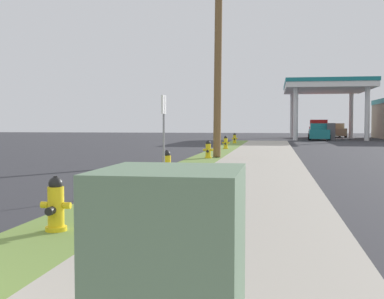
{
  "coord_description": "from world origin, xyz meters",
  "views": [
    {
      "loc": [
        3.59,
        -2.47,
        1.57
      ],
      "look_at": [
        0.88,
        13.82,
        0.71
      ],
      "focal_mm": 46.87,
      "sensor_mm": 36.0,
      "label": 1
    }
  ],
  "objects_px": {
    "fire_hydrant_third": "(208,150)",
    "utility_pole_midground": "(218,36)",
    "truck_red_at_forecourt": "(319,129)",
    "car_tan_by_far_pump": "(335,131)",
    "car_teal_by_near_pump": "(319,132)",
    "fire_hydrant_fifth": "(235,139)",
    "street_sign_post": "(164,121)",
    "fire_hydrant_second": "(167,166)",
    "fire_hydrant_fourth": "(226,143)",
    "fire_hydrant_nearest": "(56,207)"
  },
  "relations": [
    {
      "from": "fire_hydrant_nearest",
      "to": "truck_red_at_forecourt",
      "type": "distance_m",
      "value": 50.15
    },
    {
      "from": "fire_hydrant_second",
      "to": "fire_hydrant_third",
      "type": "relative_size",
      "value": 1.0
    },
    {
      "from": "fire_hydrant_third",
      "to": "truck_red_at_forecourt",
      "type": "distance_m",
      "value": 35.99
    },
    {
      "from": "fire_hydrant_fifth",
      "to": "street_sign_post",
      "type": "relative_size",
      "value": 0.35
    },
    {
      "from": "fire_hydrant_third",
      "to": "utility_pole_midground",
      "type": "distance_m",
      "value": 5.08
    },
    {
      "from": "street_sign_post",
      "to": "fire_hydrant_second",
      "type": "bearing_deg",
      "value": 99.4
    },
    {
      "from": "fire_hydrant_fourth",
      "to": "utility_pole_midground",
      "type": "bearing_deg",
      "value": -87.36
    },
    {
      "from": "fire_hydrant_nearest",
      "to": "fire_hydrant_third",
      "type": "height_order",
      "value": "same"
    },
    {
      "from": "street_sign_post",
      "to": "car_tan_by_far_pump",
      "type": "relative_size",
      "value": 0.46
    },
    {
      "from": "fire_hydrant_second",
      "to": "truck_red_at_forecourt",
      "type": "bearing_deg",
      "value": 80.08
    },
    {
      "from": "truck_red_at_forecourt",
      "to": "utility_pole_midground",
      "type": "bearing_deg",
      "value": -101.86
    },
    {
      "from": "fire_hydrant_fifth",
      "to": "fire_hydrant_third",
      "type": "bearing_deg",
      "value": -89.42
    },
    {
      "from": "utility_pole_midground",
      "to": "street_sign_post",
      "type": "height_order",
      "value": "utility_pole_midground"
    },
    {
      "from": "fire_hydrant_second",
      "to": "utility_pole_midground",
      "type": "bearing_deg",
      "value": 87.68
    },
    {
      "from": "fire_hydrant_third",
      "to": "street_sign_post",
      "type": "bearing_deg",
      "value": -89.15
    },
    {
      "from": "car_teal_by_near_pump",
      "to": "car_tan_by_far_pump",
      "type": "bearing_deg",
      "value": 75.75
    },
    {
      "from": "fire_hydrant_fifth",
      "to": "utility_pole_midground",
      "type": "bearing_deg",
      "value": -88.28
    },
    {
      "from": "fire_hydrant_fourth",
      "to": "utility_pole_midground",
      "type": "relative_size",
      "value": 0.07
    },
    {
      "from": "fire_hydrant_fourth",
      "to": "fire_hydrant_fifth",
      "type": "height_order",
      "value": "same"
    },
    {
      "from": "fire_hydrant_fourth",
      "to": "fire_hydrant_second",
      "type": "bearing_deg",
      "value": -90.21
    },
    {
      "from": "fire_hydrant_fifth",
      "to": "utility_pole_midground",
      "type": "distance_m",
      "value": 15.5
    },
    {
      "from": "fire_hydrant_fifth",
      "to": "truck_red_at_forecourt",
      "type": "bearing_deg",
      "value": 68.6
    },
    {
      "from": "fire_hydrant_fifth",
      "to": "car_teal_by_near_pump",
      "type": "height_order",
      "value": "car_teal_by_near_pump"
    },
    {
      "from": "truck_red_at_forecourt",
      "to": "fire_hydrant_fourth",
      "type": "bearing_deg",
      "value": -105.19
    },
    {
      "from": "fire_hydrant_second",
      "to": "street_sign_post",
      "type": "relative_size",
      "value": 0.35
    },
    {
      "from": "car_tan_by_far_pump",
      "to": "truck_red_at_forecourt",
      "type": "xyz_separation_m",
      "value": [
        -2.07,
        -3.01,
        0.19
      ]
    },
    {
      "from": "fire_hydrant_nearest",
      "to": "car_tan_by_far_pump",
      "type": "xyz_separation_m",
      "value": [
        9.66,
        52.58,
        0.28
      ]
    },
    {
      "from": "fire_hydrant_fifth",
      "to": "truck_red_at_forecourt",
      "type": "height_order",
      "value": "truck_red_at_forecourt"
    },
    {
      "from": "truck_red_at_forecourt",
      "to": "street_sign_post",
      "type": "bearing_deg",
      "value": -99.36
    },
    {
      "from": "fire_hydrant_fifth",
      "to": "car_tan_by_far_pump",
      "type": "height_order",
      "value": "car_tan_by_far_pump"
    },
    {
      "from": "truck_red_at_forecourt",
      "to": "fire_hydrant_third",
      "type": "bearing_deg",
      "value": -101.91
    },
    {
      "from": "fire_hydrant_third",
      "to": "utility_pole_midground",
      "type": "xyz_separation_m",
      "value": [
        0.28,
        1.17,
        4.93
      ]
    },
    {
      "from": "utility_pole_midground",
      "to": "car_teal_by_near_pump",
      "type": "xyz_separation_m",
      "value": [
        6.55,
        26.55,
        -4.66
      ]
    },
    {
      "from": "fire_hydrant_second",
      "to": "truck_red_at_forecourt",
      "type": "distance_m",
      "value": 43.59
    },
    {
      "from": "utility_pole_midground",
      "to": "fire_hydrant_second",
      "type": "bearing_deg",
      "value": -92.32
    },
    {
      "from": "fire_hydrant_second",
      "to": "fire_hydrant_fourth",
      "type": "distance_m",
      "value": 15.49
    },
    {
      "from": "fire_hydrant_third",
      "to": "car_teal_by_near_pump",
      "type": "relative_size",
      "value": 0.16
    },
    {
      "from": "fire_hydrant_fourth",
      "to": "fire_hydrant_fifth",
      "type": "xyz_separation_m",
      "value": [
        -0.14,
        8.08,
        0.0
      ]
    },
    {
      "from": "car_tan_by_far_pump",
      "to": "truck_red_at_forecourt",
      "type": "bearing_deg",
      "value": -124.52
    },
    {
      "from": "fire_hydrant_fourth",
      "to": "car_tan_by_far_pump",
      "type": "height_order",
      "value": "car_tan_by_far_pump"
    },
    {
      "from": "car_tan_by_far_pump",
      "to": "truck_red_at_forecourt",
      "type": "relative_size",
      "value": 0.84
    },
    {
      "from": "fire_hydrant_second",
      "to": "fire_hydrant_third",
      "type": "bearing_deg",
      "value": 89.39
    },
    {
      "from": "fire_hydrant_nearest",
      "to": "fire_hydrant_second",
      "type": "distance_m",
      "value": 6.64
    },
    {
      "from": "fire_hydrant_third",
      "to": "street_sign_post",
      "type": "distance_m",
      "value": 9.11
    },
    {
      "from": "fire_hydrant_nearest",
      "to": "street_sign_post",
      "type": "xyz_separation_m",
      "value": [
        0.3,
        5.33,
        1.19
      ]
    },
    {
      "from": "street_sign_post",
      "to": "car_teal_by_near_pump",
      "type": "bearing_deg",
      "value": 79.68
    },
    {
      "from": "fire_hydrant_nearest",
      "to": "utility_pole_midground",
      "type": "xyz_separation_m",
      "value": [
        0.44,
        15.53,
        4.93
      ]
    },
    {
      "from": "fire_hydrant_fourth",
      "to": "car_tan_by_far_pump",
      "type": "relative_size",
      "value": 0.16
    },
    {
      "from": "fire_hydrant_fourth",
      "to": "street_sign_post",
      "type": "distance_m",
      "value": 16.84
    },
    {
      "from": "fire_hydrant_third",
      "to": "car_tan_by_far_pump",
      "type": "bearing_deg",
      "value": 76.05
    }
  ]
}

